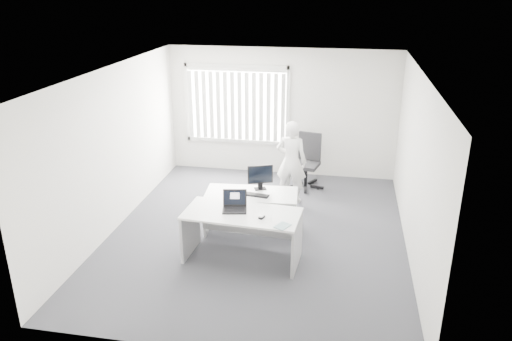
% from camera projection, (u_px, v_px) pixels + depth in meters
% --- Properties ---
extents(ground, '(6.00, 6.00, 0.00)m').
position_uv_depth(ground, '(257.00, 234.00, 8.65)').
color(ground, '#494950').
rests_on(ground, ground).
extents(wall_back, '(5.00, 0.02, 2.80)m').
position_uv_depth(wall_back, '(282.00, 113.00, 10.90)').
color(wall_back, silver).
rests_on(wall_back, ground).
extents(wall_front, '(5.00, 0.02, 2.80)m').
position_uv_depth(wall_front, '(208.00, 249.00, 5.39)').
color(wall_front, silver).
rests_on(wall_front, ground).
extents(wall_left, '(0.02, 6.00, 2.80)m').
position_uv_depth(wall_left, '(114.00, 149.00, 8.57)').
color(wall_left, silver).
rests_on(wall_left, ground).
extents(wall_right, '(0.02, 6.00, 2.80)m').
position_uv_depth(wall_right, '(416.00, 167.00, 7.73)').
color(wall_right, silver).
rests_on(wall_right, ground).
extents(ceiling, '(5.00, 6.00, 0.02)m').
position_uv_depth(ceiling, '(257.00, 72.00, 7.65)').
color(ceiling, white).
rests_on(ceiling, wall_back).
extents(window, '(2.32, 0.06, 1.76)m').
position_uv_depth(window, '(237.00, 104.00, 10.98)').
color(window, beige).
rests_on(window, wall_back).
extents(blinds, '(2.20, 0.10, 1.50)m').
position_uv_depth(blinds, '(236.00, 106.00, 10.94)').
color(blinds, silver).
rests_on(blinds, wall_back).
extents(desk_near, '(1.82, 0.94, 0.80)m').
position_uv_depth(desk_near, '(242.00, 226.00, 7.67)').
color(desk_near, silver).
rests_on(desk_near, ground).
extents(desk_far, '(1.62, 0.86, 0.72)m').
position_uv_depth(desk_far, '(251.00, 204.00, 8.58)').
color(desk_far, silver).
rests_on(desk_far, ground).
extents(office_chair, '(0.78, 0.78, 1.15)m').
position_uv_depth(office_chair, '(307.00, 171.00, 10.51)').
color(office_chair, black).
rests_on(office_chair, ground).
extents(person, '(0.64, 0.46, 1.64)m').
position_uv_depth(person, '(291.00, 162.00, 9.67)').
color(person, silver).
rests_on(person, ground).
extents(laptop, '(0.42, 0.39, 0.29)m').
position_uv_depth(laptop, '(234.00, 202.00, 7.59)').
color(laptop, black).
rests_on(laptop, desk_near).
extents(paper_sheet, '(0.29, 0.21, 0.00)m').
position_uv_depth(paper_sheet, '(263.00, 218.00, 7.40)').
color(paper_sheet, white).
rests_on(paper_sheet, desk_near).
extents(mouse, '(0.09, 0.12, 0.04)m').
position_uv_depth(mouse, '(262.00, 217.00, 7.40)').
color(mouse, '#A5A5A7').
rests_on(mouse, paper_sheet).
extents(booklet, '(0.26, 0.28, 0.01)m').
position_uv_depth(booklet, '(282.00, 226.00, 7.16)').
color(booklet, white).
rests_on(booklet, desk_near).
extents(keyboard, '(0.45, 0.21, 0.02)m').
position_uv_depth(keyboard, '(256.00, 195.00, 8.40)').
color(keyboard, black).
rests_on(keyboard, desk_far).
extents(monitor, '(0.46, 0.28, 0.44)m').
position_uv_depth(monitor, '(260.00, 177.00, 8.59)').
color(monitor, black).
rests_on(monitor, desk_far).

